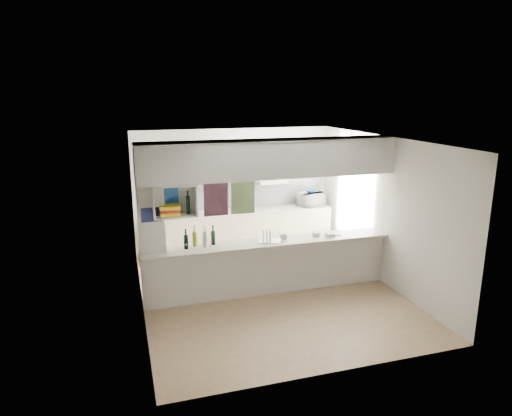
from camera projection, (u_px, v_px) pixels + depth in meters
name	position (u px, v px, depth m)	size (l,w,h in m)	color
floor	(269.00, 292.00, 7.79)	(4.80, 4.80, 0.00)	#8C7151
ceiling	(271.00, 140.00, 7.15)	(4.80, 4.80, 0.00)	white
wall_back	(234.00, 190.00, 9.69)	(4.20, 4.20, 0.00)	silver
wall_left	(138.00, 230.00, 6.88)	(4.80, 4.80, 0.00)	silver
wall_right	(383.00, 210.00, 8.06)	(4.80, 4.80, 0.00)	silver
servery_partition	(260.00, 199.00, 7.33)	(4.20, 0.50, 2.60)	silver
cubby_shelf	(173.00, 202.00, 6.87)	(0.65, 0.35, 0.50)	white
kitchen_run	(245.00, 214.00, 9.61)	(3.60, 0.63, 2.24)	beige
microwave	(311.00, 199.00, 9.91)	(0.54, 0.37, 0.30)	white
bowl	(311.00, 191.00, 9.86)	(0.23, 0.23, 0.06)	navy
dish_rack	(269.00, 236.00, 7.56)	(0.45, 0.38, 0.21)	silver
cup	(284.00, 237.00, 7.56)	(0.12, 0.12, 0.10)	white
wine_bottles	(200.00, 239.00, 7.27)	(0.52, 0.15, 0.36)	black
plastic_tubs	(322.00, 234.00, 7.81)	(0.49, 0.23, 0.07)	silver
utensil_jar	(234.00, 207.00, 9.52)	(0.10, 0.10, 0.13)	black
knife_block	(249.00, 204.00, 9.63)	(0.10, 0.08, 0.21)	brown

